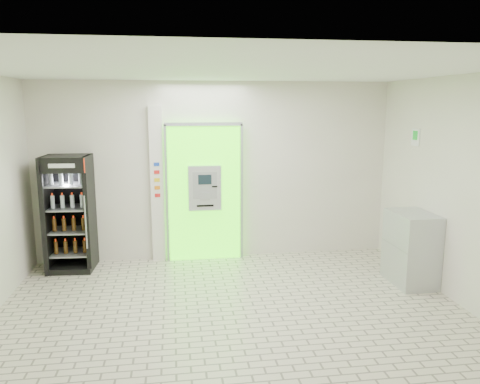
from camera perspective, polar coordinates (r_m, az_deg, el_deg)
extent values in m
plane|color=#BCB39C|center=(5.99, -0.59, -15.28)|extent=(6.00, 6.00, 0.00)
plane|color=silver|center=(7.95, -3.00, 2.54)|extent=(6.00, 0.00, 6.00)
plane|color=silver|center=(3.13, 5.52, -10.29)|extent=(6.00, 0.00, 6.00)
plane|color=silver|center=(6.60, 26.17, -0.22)|extent=(0.00, 5.00, 5.00)
plane|color=white|center=(5.40, -0.66, 14.70)|extent=(6.00, 6.00, 0.00)
cube|color=#3FF40D|center=(7.92, -4.37, -0.07)|extent=(1.20, 0.12, 2.30)
cube|color=gray|center=(7.72, -4.46, 8.25)|extent=(1.28, 0.04, 0.06)
cube|color=gray|center=(7.84, -8.93, -0.29)|extent=(0.04, 0.04, 2.30)
cube|color=gray|center=(7.92, 0.21, -0.04)|extent=(0.04, 0.04, 2.30)
cube|color=black|center=(8.02, -3.56, -4.69)|extent=(0.62, 0.01, 0.67)
cube|color=black|center=(7.74, -6.95, 5.83)|extent=(0.22, 0.01, 0.18)
cube|color=#AEB1B6|center=(7.80, -4.33, 0.50)|extent=(0.55, 0.12, 0.75)
cube|color=black|center=(7.71, -4.31, 1.52)|extent=(0.22, 0.01, 0.16)
cube|color=gray|center=(7.76, -4.28, -0.53)|extent=(0.16, 0.01, 0.12)
cube|color=black|center=(7.74, -3.12, 0.67)|extent=(0.09, 0.01, 0.02)
cube|color=black|center=(7.79, -4.26, -1.68)|extent=(0.28, 0.01, 0.03)
cube|color=silver|center=(7.91, -10.05, 0.88)|extent=(0.22, 0.10, 2.60)
cube|color=#193FB2|center=(7.80, -10.14, 3.34)|extent=(0.09, 0.01, 0.06)
cube|color=red|center=(7.82, -10.11, 2.40)|extent=(0.09, 0.01, 0.06)
cube|color=yellow|center=(7.84, -10.08, 1.46)|extent=(0.09, 0.01, 0.06)
cube|color=orange|center=(7.86, -10.05, 0.52)|extent=(0.09, 0.01, 0.06)
cube|color=red|center=(7.88, -10.02, -0.41)|extent=(0.09, 0.01, 0.06)
cube|color=black|center=(7.88, -20.06, -2.47)|extent=(0.73, 0.67, 1.84)
cube|color=black|center=(8.16, -19.66, -2.01)|extent=(0.69, 0.09, 1.84)
cube|color=red|center=(7.45, -20.93, 3.00)|extent=(0.67, 0.05, 0.22)
cube|color=white|center=(7.44, -20.94, 3.00)|extent=(0.39, 0.03, 0.06)
cube|color=black|center=(8.11, -19.67, -8.49)|extent=(0.73, 0.67, 0.09)
cylinder|color=gray|center=(7.52, -18.31, -3.54)|extent=(0.03, 0.03, 0.83)
cube|color=gray|center=(8.04, -19.77, -6.94)|extent=(0.61, 0.57, 0.02)
cube|color=gray|center=(7.94, -19.94, -4.41)|extent=(0.61, 0.57, 0.02)
cube|color=gray|center=(7.86, -20.11, -1.81)|extent=(0.61, 0.57, 0.02)
cube|color=gray|center=(7.79, -20.28, 0.83)|extent=(0.61, 0.57, 0.02)
cube|color=#AEB1B6|center=(7.36, 20.13, -6.47)|extent=(0.54, 0.81, 1.07)
cube|color=gray|center=(7.22, 18.26, -6.23)|extent=(0.01, 0.79, 0.01)
cube|color=white|center=(7.70, 20.63, 6.26)|extent=(0.02, 0.22, 0.26)
cube|color=#0D941F|center=(7.70, 20.57, 6.48)|extent=(0.00, 0.14, 0.14)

